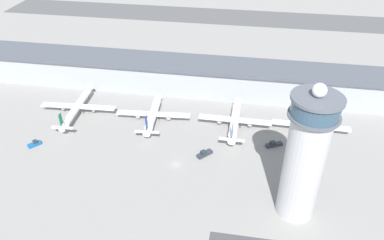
{
  "coord_description": "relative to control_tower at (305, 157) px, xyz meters",
  "views": [
    {
      "loc": [
        28.62,
        -127.16,
        112.15
      ],
      "look_at": [
        3.68,
        21.72,
        10.59
      ],
      "focal_mm": 35.0,
      "sensor_mm": 36.0,
      "label": 1
    }
  ],
  "objects": [
    {
      "name": "ground_plane",
      "position": [
        -51.32,
        19.02,
        -27.16
      ],
      "size": [
        1000.0,
        1000.0,
        0.0
      ],
      "primitive_type": "plane",
      "color": "gray"
    },
    {
      "name": "terminal_building",
      "position": [
        -51.32,
        89.02,
        -17.91
      ],
      "size": [
        272.91,
        25.0,
        18.3
      ],
      "color": "#A3A8B2",
      "rests_on": "ground"
    },
    {
      "name": "runway_strip",
      "position": [
        -51.32,
        228.39,
        -27.15
      ],
      "size": [
        409.36,
        44.0,
        0.01
      ],
      "primitive_type": "cube",
      "color": "#515154",
      "rests_on": "ground"
    },
    {
      "name": "control_tower",
      "position": [
        0.0,
        0.0,
        0.0
      ],
      "size": [
        17.48,
        17.48,
        56.57
      ],
      "color": "#BCBCC1",
      "rests_on": "ground"
    },
    {
      "name": "airplane_gate_alpha",
      "position": [
        -113.0,
        52.4,
        -22.65
      ],
      "size": [
        41.51,
        43.54,
        12.8
      ],
      "color": "white",
      "rests_on": "ground"
    },
    {
      "name": "airplane_gate_bravo",
      "position": [
        -70.6,
        52.63,
        -23.08
      ],
      "size": [
        39.61,
        36.38,
        13.4
      ],
      "color": "silver",
      "rests_on": "ground"
    },
    {
      "name": "airplane_gate_charlie",
      "position": [
        -27.34,
        53.17,
        -22.37
      ],
      "size": [
        37.63,
        37.8,
        13.95
      ],
      "color": "white",
      "rests_on": "ground"
    },
    {
      "name": "airplane_gate_delta",
      "position": [
        11.26,
        55.42,
        -23.06
      ],
      "size": [
        39.22,
        33.12,
        13.01
      ],
      "color": "white",
      "rests_on": "ground"
    },
    {
      "name": "service_truck_catering",
      "position": [
        -122.23,
        21.65,
        -26.24
      ],
      "size": [
        5.95,
        6.31,
        2.64
      ],
      "color": "black",
      "rests_on": "ground"
    },
    {
      "name": "service_truck_fuel",
      "position": [
        -7.25,
        40.5,
        -26.19
      ],
      "size": [
        8.56,
        5.7,
        2.78
      ],
      "color": "black",
      "rests_on": "ground"
    },
    {
      "name": "service_truck_baggage",
      "position": [
        -39.52,
        27.74,
        -26.16
      ],
      "size": [
        7.34,
        7.57,
        2.85
      ],
      "color": "black",
      "rests_on": "ground"
    }
  ]
}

